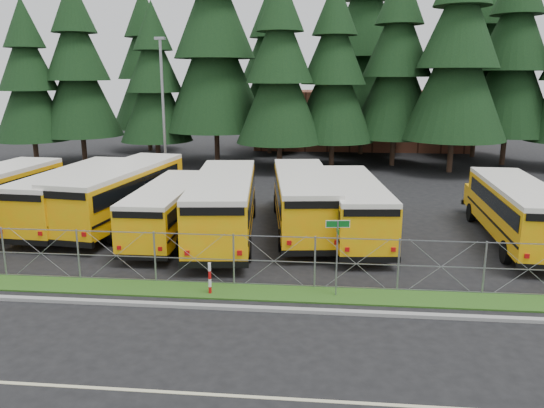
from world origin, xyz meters
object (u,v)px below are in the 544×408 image
at_px(bus_6, 352,208).
at_px(bus_5, 303,202).
at_px(bus_2, 125,195).
at_px(street_sign, 337,242).
at_px(bus_1, 80,197).
at_px(striped_bollard, 210,279).
at_px(bus_4, 224,207).
at_px(bus_3, 170,210).
at_px(bus_east, 515,213).
at_px(light_standard, 163,107).

bearing_deg(bus_6, bus_5, 156.85).
bearing_deg(bus_2, street_sign, -30.44).
bearing_deg(street_sign, bus_2, 141.74).
relative_size(bus_6, street_sign, 3.79).
bearing_deg(bus_1, striped_bollard, -40.52).
bearing_deg(bus_4, bus_2, 154.76).
xyz_separation_m(bus_3, bus_6, (8.76, 0.88, 0.10)).
bearing_deg(bus_6, street_sign, -102.56).
distance_m(bus_1, bus_3, 5.70).
relative_size(street_sign, striped_bollard, 2.34).
relative_size(bus_6, bus_east, 0.98).
relative_size(bus_4, light_standard, 1.15).
bearing_deg(bus_2, bus_3, -26.31).
relative_size(bus_1, bus_2, 0.94).
xyz_separation_m(bus_4, light_standard, (-6.38, 11.76, 3.97)).
relative_size(bus_3, bus_5, 0.87).
relative_size(bus_1, bus_5, 0.98).
distance_m(bus_1, striped_bollard, 12.33).
bearing_deg(light_standard, bus_east, -29.16).
height_order(bus_3, light_standard, light_standard).
xyz_separation_m(bus_5, bus_east, (9.92, -0.96, -0.06)).
distance_m(bus_1, bus_5, 11.73).
relative_size(bus_3, striped_bollard, 8.24).
bearing_deg(street_sign, bus_3, 140.27).
bearing_deg(bus_east, bus_5, 177.08).
bearing_deg(bus_1, bus_2, 9.25).
relative_size(bus_1, bus_3, 1.12).
bearing_deg(bus_5, bus_east, -12.60).
height_order(bus_1, bus_east, bus_1).
bearing_deg(light_standard, bus_3, -72.52).
relative_size(bus_5, bus_6, 1.06).
height_order(bus_3, bus_5, bus_5).
height_order(bus_2, bus_3, bus_2).
relative_size(bus_east, striped_bollard, 9.05).
distance_m(bus_5, bus_east, 9.97).
relative_size(bus_1, light_standard, 1.09).
xyz_separation_m(bus_2, street_sign, (10.88, -8.58, 0.48)).
bearing_deg(light_standard, bus_1, -99.49).
bearing_deg(bus_2, bus_1, -166.89).
distance_m(bus_1, light_standard, 10.92).
distance_m(bus_2, bus_5, 9.35).
relative_size(bus_5, bus_east, 1.04).
bearing_deg(striped_bollard, bus_5, 70.75).
bearing_deg(street_sign, bus_6, 83.11).
xyz_separation_m(bus_4, street_sign, (5.21, -6.60, 0.50)).
height_order(bus_3, bus_4, bus_4).
xyz_separation_m(bus_1, street_sign, (13.26, -8.36, 0.58)).
xyz_separation_m(bus_4, striped_bollard, (0.73, -6.86, -0.93)).
relative_size(bus_4, striped_bollard, 9.76).
distance_m(bus_5, bus_6, 2.55).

